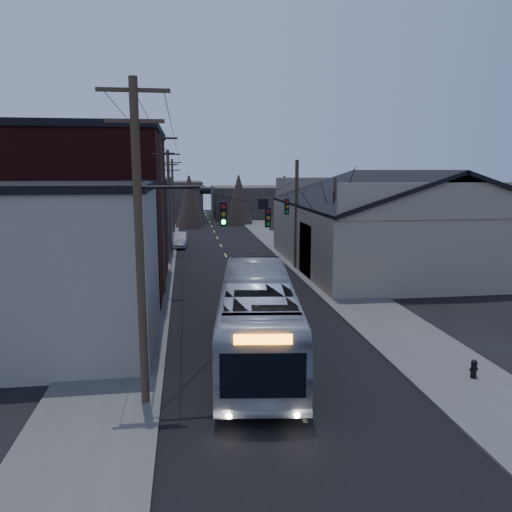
{
  "coord_description": "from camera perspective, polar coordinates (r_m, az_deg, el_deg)",
  "views": [
    {
      "loc": [
        -3.53,
        -12.94,
        7.74
      ],
      "look_at": [
        0.3,
        14.15,
        3.0
      ],
      "focal_mm": 35.0,
      "sensor_mm": 36.0,
      "label": 1
    }
  ],
  "objects": [
    {
      "name": "ground",
      "position": [
        15.49,
        6.65,
        -20.23
      ],
      "size": [
        160.0,
        160.0,
        0.0
      ],
      "primitive_type": "plane",
      "color": "black",
      "rests_on": "ground"
    },
    {
      "name": "road_surface",
      "position": [
        43.78,
        -3.29,
        -0.36
      ],
      "size": [
        9.0,
        110.0,
        0.02
      ],
      "primitive_type": "cube",
      "color": "black",
      "rests_on": "ground"
    },
    {
      "name": "sidewalk_left",
      "position": [
        43.73,
        -11.8,
        -0.5
      ],
      "size": [
        4.0,
        110.0,
        0.12
      ],
      "primitive_type": "cube",
      "color": "#474744",
      "rests_on": "ground"
    },
    {
      "name": "sidewalk_right",
      "position": [
        44.76,
        5.03,
        -0.09
      ],
      "size": [
        4.0,
        110.0,
        0.12
      ],
      "primitive_type": "cube",
      "color": "#474744",
      "rests_on": "ground"
    },
    {
      "name": "building_clapboard",
      "position": [
        23.01,
        -21.65,
        -1.49
      ],
      "size": [
        8.0,
        8.0,
        7.0
      ],
      "primitive_type": "cube",
      "color": "gray",
      "rests_on": "ground"
    },
    {
      "name": "building_brick",
      "position": [
        33.68,
        -19.15,
        4.62
      ],
      "size": [
        10.0,
        12.0,
        10.0
      ],
      "primitive_type": "cube",
      "color": "black",
      "rests_on": "ground"
    },
    {
      "name": "building_left_far",
      "position": [
        49.49,
        -14.98,
        4.58
      ],
      "size": [
        9.0,
        14.0,
        7.0
      ],
      "primitive_type": "cube",
      "color": "#332D29",
      "rests_on": "ground"
    },
    {
      "name": "warehouse",
      "position": [
        41.69,
        15.4,
        2.52
      ],
      "size": [
        16.16,
        20.6,
        7.73
      ],
      "color": "#80745D",
      "rests_on": "ground"
    },
    {
      "name": "building_far_left",
      "position": [
        78.13,
        -9.89,
        6.2
      ],
      "size": [
        10.0,
        12.0,
        6.0
      ],
      "primitive_type": "cube",
      "color": "#332D29",
      "rests_on": "ground"
    },
    {
      "name": "building_far_right",
      "position": [
        83.77,
        -0.8,
        6.24
      ],
      "size": [
        12.0,
        14.0,
        5.0
      ],
      "primitive_type": "cube",
      "color": "#332D29",
      "rests_on": "ground"
    },
    {
      "name": "bare_tree",
      "position": [
        34.68,
        8.84,
        2.85
      ],
      "size": [
        0.4,
        0.4,
        7.2
      ],
      "primitive_type": "cone",
      "color": "black",
      "rests_on": "ground"
    },
    {
      "name": "utility_lines",
      "position": [
        37.19,
        -7.41,
        5.45
      ],
      "size": [
        11.24,
        45.28,
        10.5
      ],
      "color": "#382B1E",
      "rests_on": "ground"
    },
    {
      "name": "bus",
      "position": [
        20.82,
        0.19,
        -6.89
      ],
      "size": [
        4.4,
        12.82,
        3.5
      ],
      "primitive_type": "imported",
      "rotation": [
        0.0,
        0.0,
        3.02
      ],
      "color": "#A7AAB3",
      "rests_on": "ground"
    },
    {
      "name": "parked_car",
      "position": [
        51.0,
        -8.83,
        1.83
      ],
      "size": [
        1.8,
        4.63,
        1.5
      ],
      "primitive_type": "imported",
      "rotation": [
        0.0,
        0.0,
        -0.05
      ],
      "color": "#A2A5AA",
      "rests_on": "ground"
    },
    {
      "name": "fire_hydrant",
      "position": [
        20.6,
        23.64,
        -11.64
      ],
      "size": [
        0.33,
        0.24,
        0.69
      ],
      "rotation": [
        0.0,
        0.0,
        0.16
      ],
      "color": "black",
      "rests_on": "sidewalk_right"
    }
  ]
}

